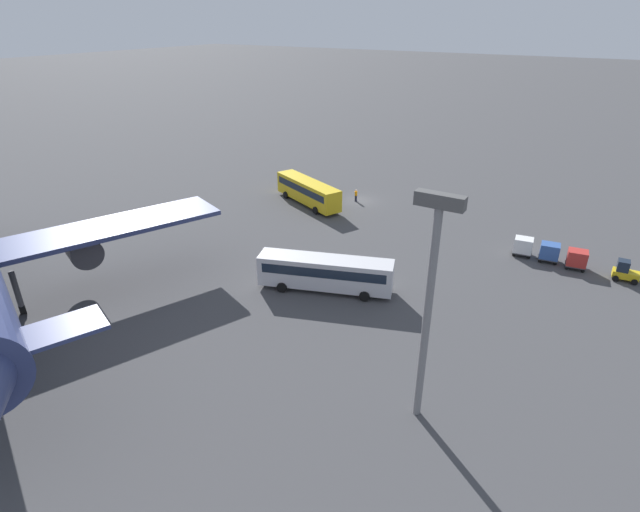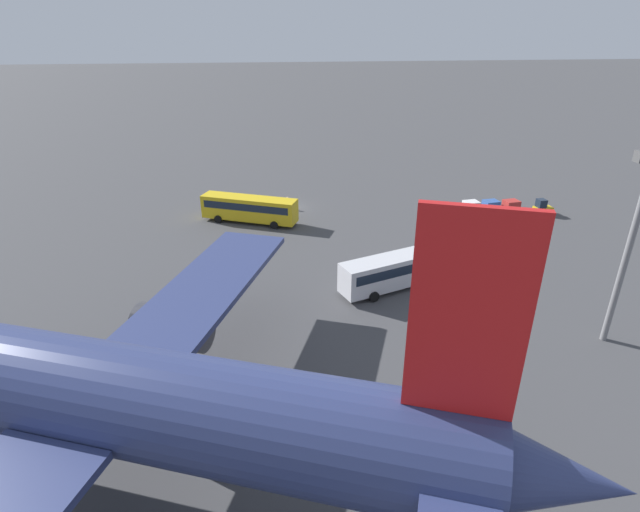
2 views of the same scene
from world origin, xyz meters
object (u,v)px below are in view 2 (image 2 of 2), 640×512
(shuttle_bus_far, at_px, (402,268))
(shuttle_bus_near, at_px, (249,207))
(cargo_cart_white, at_px, (471,208))
(cargo_cart_blue, at_px, (491,207))
(airplane, at_px, (67,390))
(cargo_cart_red, at_px, (511,207))
(worker_person, at_px, (287,203))
(baggage_tug, at_px, (542,207))

(shuttle_bus_far, bearing_deg, shuttle_bus_near, -72.79)
(cargo_cart_white, bearing_deg, shuttle_bus_near, -3.08)
(cargo_cart_blue, bearing_deg, shuttle_bus_near, -2.97)
(airplane, height_order, shuttle_bus_far, airplane)
(cargo_cart_red, bearing_deg, worker_person, -12.37)
(cargo_cart_red, xyz_separation_m, cargo_cart_blue, (2.74, -0.30, 0.00))
(baggage_tug, bearing_deg, cargo_cart_white, -6.76)
(baggage_tug, distance_m, cargo_cart_white, 9.95)
(worker_person, bearing_deg, shuttle_bus_far, 111.24)
(baggage_tug, bearing_deg, cargo_cart_red, -5.79)
(shuttle_bus_far, relative_size, cargo_cart_red, 5.96)
(worker_person, xyz_separation_m, cargo_cart_blue, (-26.83, 6.19, 0.32))
(shuttle_bus_near, relative_size, cargo_cart_blue, 5.70)
(worker_person, relative_size, cargo_cart_blue, 0.80)
(airplane, height_order, cargo_cart_white, airplane)
(worker_person, distance_m, cargo_cart_blue, 27.54)
(shuttle_bus_far, distance_m, worker_person, 25.91)
(baggage_tug, bearing_deg, airplane, 34.69)
(baggage_tug, distance_m, cargo_cart_red, 4.46)
(worker_person, bearing_deg, baggage_tug, 168.93)
(cargo_cart_blue, bearing_deg, baggage_tug, 176.29)
(cargo_cart_blue, bearing_deg, airplane, 43.21)
(shuttle_bus_near, relative_size, baggage_tug, 5.04)
(airplane, height_order, shuttle_bus_near, airplane)
(airplane, xyz_separation_m, cargo_cart_white, (-38.27, -38.60, -5.59))
(cargo_cart_blue, height_order, cargo_cart_white, same)
(airplane, distance_m, cargo_cart_red, 58.36)
(shuttle_bus_far, relative_size, baggage_tug, 5.27)
(airplane, distance_m, worker_person, 47.27)
(airplane, xyz_separation_m, cargo_cart_blue, (-41.01, -38.51, -5.59))
(shuttle_bus_far, height_order, cargo_cart_white, shuttle_bus_far)
(baggage_tug, bearing_deg, cargo_cart_blue, -7.31)
(worker_person, bearing_deg, shuttle_bus_near, 40.90)
(cargo_cart_blue, relative_size, cargo_cart_white, 1.00)
(cargo_cart_red, bearing_deg, shuttle_bus_far, 41.15)
(cargo_cart_white, bearing_deg, airplane, 45.25)
(shuttle_bus_far, bearing_deg, baggage_tug, -164.14)
(baggage_tug, xyz_separation_m, worker_person, (34.02, -6.66, -0.07))
(cargo_cart_red, bearing_deg, baggage_tug, 177.80)
(shuttle_bus_near, height_order, cargo_cart_red, shuttle_bus_near)
(cargo_cart_red, distance_m, cargo_cart_blue, 2.75)
(worker_person, relative_size, cargo_cart_white, 0.80)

